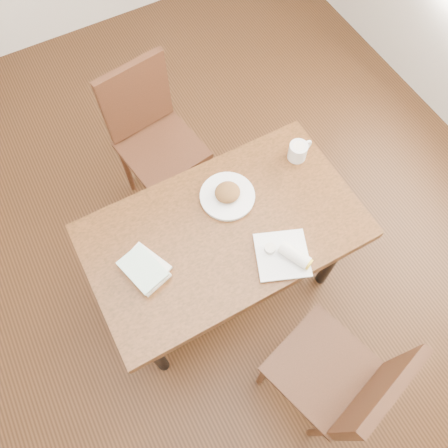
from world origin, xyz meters
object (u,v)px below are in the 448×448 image
plate_scone (227,195)px  coffee_mug (298,151)px  chair_near (342,380)px  book_stack (144,268)px  table (224,237)px  chair_far (152,132)px  plate_burrito (286,255)px

plate_scone → coffee_mug: bearing=5.5°
plate_scone → chair_near: bearing=-86.8°
book_stack → table: bearing=1.7°
chair_far → plate_burrito: bearing=-79.8°
plate_scone → chair_far: bearing=99.4°
plate_scone → plate_burrito: size_ratio=0.88×
chair_near → book_stack: 0.97m
chair_near → coffee_mug: bearing=69.6°
table → coffee_mug: bearing=19.1°
chair_far → book_stack: chair_far is taller
plate_burrito → coffee_mug: bearing=51.7°
table → chair_near: 0.81m
table → book_stack: 0.41m
table → chair_far: bearing=91.4°
chair_far → book_stack: 0.93m
plate_scone → table: bearing=-124.3°
plate_burrito → chair_far: bearing=100.2°
table → coffee_mug: size_ratio=9.37×
chair_near → plate_burrito: (0.03, 0.54, 0.22)m
plate_scone → coffee_mug: (0.41, 0.04, 0.02)m
coffee_mug → book_stack: bearing=-168.3°
plate_scone → coffee_mug: coffee_mug is taller
coffee_mug → chair_far: bearing=129.5°
plate_scone → plate_burrito: plate_scone is taller
plate_burrito → plate_scone: bearing=101.5°
coffee_mug → plate_scone: bearing=-174.5°
chair_near → plate_scone: bearing=93.2°
table → plate_burrito: plate_burrito is taller
plate_scone → plate_burrito: (0.08, -0.38, -0.00)m
coffee_mug → plate_burrito: (-0.33, -0.42, -0.02)m
chair_near → plate_scone: chair_near is taller
chair_far → plate_burrito: size_ratio=3.26×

